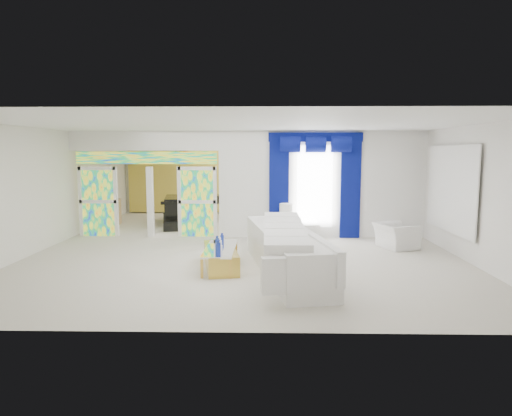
{
  "coord_description": "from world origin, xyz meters",
  "views": [
    {
      "loc": [
        0.53,
        -11.91,
        2.44
      ],
      "look_at": [
        0.3,
        -1.2,
        1.1
      ],
      "focal_mm": 32.04,
      "sensor_mm": 36.0,
      "label": 1
    }
  ],
  "objects_px": {
    "console_table": "(297,232)",
    "armchair": "(396,236)",
    "white_sofa": "(285,251)",
    "coffee_table": "(221,258)",
    "grand_piano": "(186,210)"
  },
  "relations": [
    {
      "from": "coffee_table",
      "to": "grand_piano",
      "type": "relative_size",
      "value": 1.03
    },
    {
      "from": "coffee_table",
      "to": "grand_piano",
      "type": "bearing_deg",
      "value": 106.49
    },
    {
      "from": "console_table",
      "to": "white_sofa",
      "type": "bearing_deg",
      "value": -97.71
    },
    {
      "from": "white_sofa",
      "to": "console_table",
      "type": "distance_m",
      "value": 3.47
    },
    {
      "from": "console_table",
      "to": "grand_piano",
      "type": "xyz_separation_m",
      "value": [
        -3.59,
        2.86,
        0.24
      ]
    },
    {
      "from": "white_sofa",
      "to": "coffee_table",
      "type": "xyz_separation_m",
      "value": [
        -1.35,
        0.3,
        -0.21
      ]
    },
    {
      "from": "coffee_table",
      "to": "console_table",
      "type": "relative_size",
      "value": 1.47
    },
    {
      "from": "white_sofa",
      "to": "armchair",
      "type": "distance_m",
      "value": 3.7
    },
    {
      "from": "armchair",
      "to": "white_sofa",
      "type": "bearing_deg",
      "value": 108.78
    },
    {
      "from": "white_sofa",
      "to": "coffee_table",
      "type": "relative_size",
      "value": 2.38
    },
    {
      "from": "console_table",
      "to": "armchair",
      "type": "distance_m",
      "value": 2.68
    },
    {
      "from": "coffee_table",
      "to": "console_table",
      "type": "bearing_deg",
      "value": 59.93
    },
    {
      "from": "white_sofa",
      "to": "armchair",
      "type": "height_order",
      "value": "white_sofa"
    },
    {
      "from": "coffee_table",
      "to": "armchair",
      "type": "relative_size",
      "value": 1.91
    },
    {
      "from": "armchair",
      "to": "grand_piano",
      "type": "distance_m",
      "value": 7.23
    }
  ]
}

